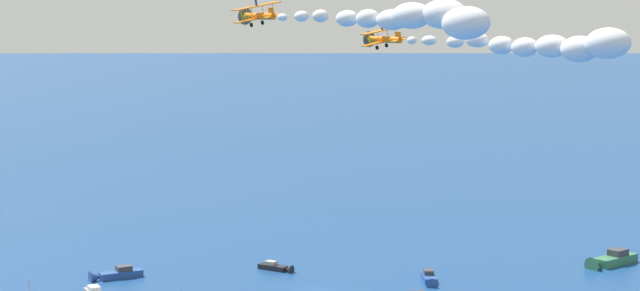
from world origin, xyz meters
TOP-DOWN VIEW (x-y plane):
  - motorboat_far_stbd at (37.17, 31.58)m, footprint 7.47×10.19m
  - motorboat_inshore at (-10.28, 9.69)m, footprint 6.03×2.54m
  - motorboat_trailing at (-31.04, -3.71)m, footprint 6.73×7.28m
  - motorboat_ahead at (13.43, 11.54)m, footprint 4.21×6.89m
  - biplane_lead at (-5.05, -8.01)m, footprint 7.03×7.03m
  - smoke_trail_lead at (21.46, -23.65)m, footprint 32.42×21.19m
  - biplane_wingman at (7.63, 6.43)m, footprint 7.03×7.03m
  - wingwalker_wingman at (7.44, 6.14)m, footprint 0.84×1.33m
  - smoke_trail_wingman at (33.79, -9.12)m, footprint 32.13×21.40m

SIDE VIEW (x-z plane):
  - motorboat_inshore at x=-10.28m, z-range -0.39..1.31m
  - motorboat_ahead at x=13.43m, z-range -0.45..1.51m
  - motorboat_trailing at x=-31.04m, z-range -0.53..1.76m
  - motorboat_far_stbd at x=37.17m, z-range -0.69..2.29m
  - smoke_trail_wingman at x=33.79m, z-range 33.35..37.95m
  - biplane_wingman at x=7.63m, z-range 33.98..37.65m
  - wingwalker_wingman at x=7.44m, z-range 37.17..38.71m
  - smoke_trail_lead at x=21.46m, z-range 36.45..41.25m
  - biplane_lead at x=-5.05m, z-range 37.26..40.93m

